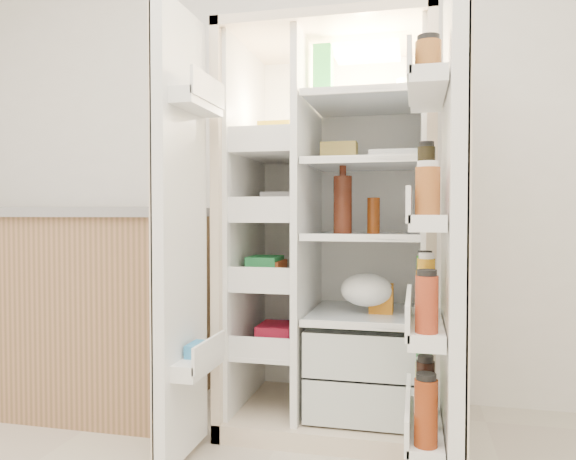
# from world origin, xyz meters

# --- Properties ---
(wall_back) EXTENTS (4.00, 0.02, 2.70)m
(wall_back) POSITION_xyz_m (0.00, 2.00, 1.35)
(wall_back) COLOR white
(wall_back) RESTS_ON floor
(refrigerator) EXTENTS (0.92, 0.70, 1.80)m
(refrigerator) POSITION_xyz_m (0.20, 1.65, 0.74)
(refrigerator) COLOR beige
(refrigerator) RESTS_ON floor
(freezer_door) EXTENTS (0.15, 0.40, 1.72)m
(freezer_door) POSITION_xyz_m (-0.32, 1.05, 0.89)
(freezer_door) COLOR white
(freezer_door) RESTS_ON floor
(fridge_door) EXTENTS (0.17, 0.58, 1.72)m
(fridge_door) POSITION_xyz_m (0.66, 0.96, 0.87)
(fridge_door) COLOR white
(fridge_door) RESTS_ON floor
(kitchen_counter) EXTENTS (1.39, 0.74, 1.01)m
(kitchen_counter) POSITION_xyz_m (-1.22, 1.59, 0.51)
(kitchen_counter) COLOR #A37451
(kitchen_counter) RESTS_ON floor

